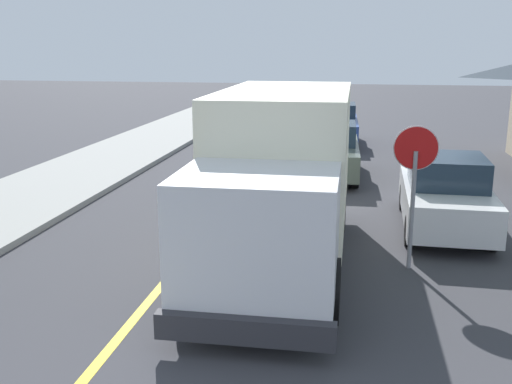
{
  "coord_description": "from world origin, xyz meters",
  "views": [
    {
      "loc": [
        3.23,
        -2.97,
        4.06
      ],
      "look_at": [
        1.42,
        7.58,
        1.4
      ],
      "focal_mm": 42.09,
      "sensor_mm": 36.0,
      "label": 1
    }
  ],
  "objects": [
    {
      "name": "parked_car_mid",
      "position": [
        2.29,
        21.82,
        0.79
      ],
      "size": [
        1.94,
        4.46,
        1.67
      ],
      "color": "#2D4793",
      "rests_on": "ground"
    },
    {
      "name": "box_truck",
      "position": [
        1.85,
        7.9,
        1.77
      ],
      "size": [
        2.45,
        7.2,
        3.2
      ],
      "color": "#F2EDCC",
      "rests_on": "ground"
    },
    {
      "name": "parked_van_across",
      "position": [
        5.2,
        10.5,
        0.79
      ],
      "size": [
        1.9,
        4.44,
        1.67
      ],
      "color": "silver",
      "rests_on": "ground"
    },
    {
      "name": "parked_car_near",
      "position": [
        2.36,
        15.56,
        0.79
      ],
      "size": [
        1.94,
        4.46,
        1.67
      ],
      "color": "#4C564C",
      "rests_on": "ground"
    },
    {
      "name": "stop_sign",
      "position": [
        4.26,
        7.87,
        1.86
      ],
      "size": [
        0.8,
        0.1,
        2.65
      ],
      "color": "gray",
      "rests_on": "ground"
    },
    {
      "name": "centre_line_yellow",
      "position": [
        0.0,
        10.0,
        0.0
      ],
      "size": [
        0.16,
        56.0,
        0.01
      ],
      "primitive_type": "cube",
      "color": "gold",
      "rests_on": "ground"
    }
  ]
}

